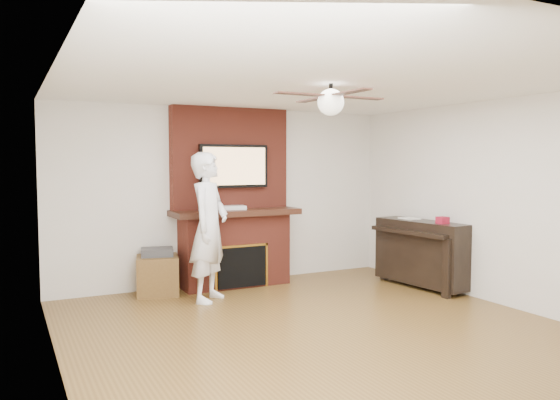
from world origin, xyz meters
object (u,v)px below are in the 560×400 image
person (209,227)px  fireplace (233,215)px  side_table (157,273)px  piano (422,252)px

person → fireplace: bearing=2.0°
side_table → piano: bearing=-7.2°
side_table → person: bearing=-37.8°
person → piano: 2.98m
fireplace → piano: fireplace is taller
fireplace → person: 0.91m
side_table → fireplace: bearing=16.8°
person → side_table: person is taller
fireplace → side_table: (-1.10, -0.07, -0.71)m
person → side_table: 1.03m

